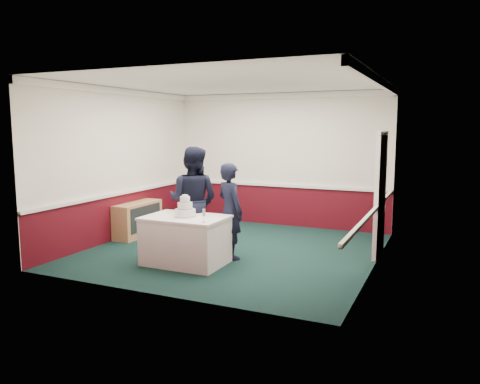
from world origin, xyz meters
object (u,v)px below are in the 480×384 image
at_px(wedding_cake, 185,210).
at_px(person_woman, 230,211).
at_px(champagne_flute, 204,213).
at_px(cake_table, 186,240).
at_px(sideboard, 138,219).
at_px(person_man, 193,201).
at_px(cake_knife, 177,218).

distance_m(wedding_cake, person_woman, 0.80).
bearing_deg(champagne_flute, cake_table, 150.75).
relative_size(wedding_cake, person_woman, 0.22).
distance_m(sideboard, champagne_flute, 2.95).
bearing_deg(wedding_cake, sideboard, 145.69).
xyz_separation_m(wedding_cake, champagne_flute, (0.50, -0.28, 0.03)).
height_order(sideboard, champagne_flute, champagne_flute).
bearing_deg(champagne_flute, person_woman, 88.46).
bearing_deg(person_woman, sideboard, 15.62).
bearing_deg(person_man, cake_table, 101.30).
height_order(wedding_cake, champagne_flute, wedding_cake).
distance_m(cake_table, champagne_flute, 0.78).
bearing_deg(wedding_cake, cake_knife, -98.53).
bearing_deg(person_woman, wedding_cake, 80.78).
bearing_deg(cake_table, sideboard, 145.69).
distance_m(sideboard, person_man, 1.96).
xyz_separation_m(sideboard, cake_table, (1.92, -1.31, 0.05)).
xyz_separation_m(person_man, person_woman, (0.71, 0.01, -0.13)).
bearing_deg(champagne_flute, cake_knife, 171.42).
relative_size(champagne_flute, person_man, 0.11).
bearing_deg(person_man, person_woman, 174.44).
height_order(wedding_cake, cake_knife, wedding_cake).
height_order(sideboard, cake_table, cake_table).
distance_m(wedding_cake, champagne_flute, 0.57).
distance_m(champagne_flute, person_woman, 0.89).
distance_m(person_man, person_woman, 0.73).
height_order(cake_knife, champagne_flute, champagne_flute).
relative_size(cake_knife, person_woman, 0.13).
bearing_deg(sideboard, champagne_flute, -33.31).
relative_size(sideboard, wedding_cake, 3.30).
bearing_deg(sideboard, cake_knife, -38.63).
bearing_deg(wedding_cake, person_woman, 49.06).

